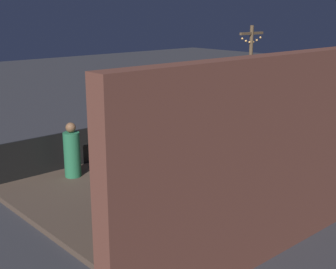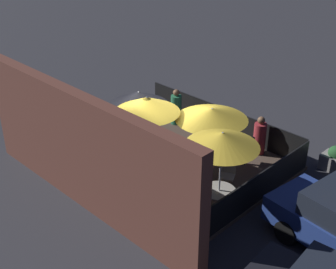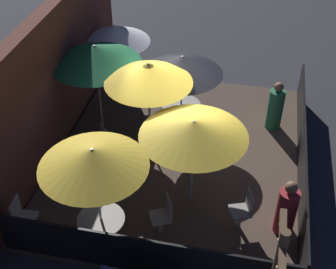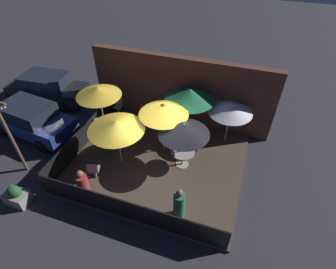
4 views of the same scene
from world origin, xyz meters
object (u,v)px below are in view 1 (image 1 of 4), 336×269
at_px(patio_umbrella_0, 151,112).
at_px(patio_umbrella_4, 209,93).
at_px(dining_table_1, 291,146).
at_px(patio_umbrella_5, 167,153).
at_px(patio_chair_1, 248,179).
at_px(patio_umbrella_2, 238,115).
at_px(patio_chair_0, 192,135).
at_px(patio_chair_2, 244,144).
at_px(parked_car_0, 325,115).
at_px(patio_umbrella_3, 205,97).
at_px(dining_table_0, 152,171).
at_px(light_post, 250,75).
at_px(patron_0, 170,127).
at_px(patio_umbrella_1, 296,80).
at_px(patron_1, 72,153).
at_px(planter_box, 199,122).

height_order(patio_umbrella_0, patio_umbrella_4, patio_umbrella_0).
height_order(patio_umbrella_0, dining_table_1, patio_umbrella_0).
distance_m(patio_umbrella_5, patio_chair_1, 3.22).
height_order(patio_umbrella_2, patio_chair_0, patio_umbrella_2).
distance_m(patio_umbrella_5, patio_chair_2, 5.62).
height_order(patio_umbrella_0, parked_car_0, patio_umbrella_0).
distance_m(patio_umbrella_3, dining_table_1, 3.43).
relative_size(dining_table_0, dining_table_1, 1.08).
relative_size(patio_umbrella_2, patio_umbrella_4, 1.09).
height_order(light_post, parked_car_0, light_post).
distance_m(patio_umbrella_0, parked_car_0, 7.42).
height_order(patio_chair_2, patron_0, patron_0).
relative_size(patio_umbrella_1, patio_chair_2, 2.72).
relative_size(patio_umbrella_4, dining_table_0, 2.20).
bearing_deg(patron_1, patron_0, -43.90).
relative_size(patron_0, light_post, 0.37).
bearing_deg(patio_umbrella_4, patio_umbrella_3, 41.17).
distance_m(dining_table_0, patio_chair_0, 3.54).
bearing_deg(patio_umbrella_3, patio_umbrella_1, 175.75).
xyz_separation_m(patio_umbrella_1, patio_umbrella_5, (5.45, 1.31, -0.45)).
relative_size(patio_umbrella_3, light_post, 0.68).
distance_m(patio_umbrella_0, planter_box, 6.54).
xyz_separation_m(patio_chair_1, light_post, (-4.62, -3.73, 1.42)).
relative_size(patio_umbrella_0, dining_table_0, 2.16).
distance_m(patio_chair_0, patron_0, 0.85).
bearing_deg(patio_chair_1, patio_umbrella_2, 73.39).
bearing_deg(dining_table_1, patio_umbrella_5, 13.49).
xyz_separation_m(dining_table_1, parked_car_0, (-3.31, -1.00, 0.15)).
bearing_deg(parked_car_0, patio_chair_0, -14.04).
distance_m(patron_0, patron_1, 3.51).
bearing_deg(patio_chair_1, patio_chair_2, -93.59).
bearing_deg(patio_umbrella_4, patron_1, -28.72).
bearing_deg(patron_0, patio_chair_0, -4.60).
xyz_separation_m(patio_umbrella_1, patio_chair_1, (2.59, 0.66, -1.77)).
distance_m(patio_chair_0, parked_car_0, 4.62).
distance_m(patio_umbrella_0, patio_chair_1, 2.49).
xyz_separation_m(patio_chair_0, patio_chair_1, (1.58, 3.31, -0.01)).
distance_m(patio_umbrella_1, parked_car_0, 3.78).
xyz_separation_m(patio_umbrella_2, parked_car_0, (-6.98, -2.24, -1.41)).
relative_size(dining_table_0, light_post, 0.28).
bearing_deg(patio_umbrella_5, patio_umbrella_1, -166.51).
bearing_deg(dining_table_1, patron_0, -72.42).
relative_size(patio_umbrella_5, patron_1, 1.51).
bearing_deg(patio_umbrella_4, patron_0, -103.19).
xyz_separation_m(patio_chair_1, patio_chair_2, (-2.04, -1.76, -0.00)).
distance_m(dining_table_0, patron_1, 2.42).
height_order(patio_umbrella_3, patron_1, patio_umbrella_3).
height_order(patio_umbrella_1, patron_1, patio_umbrella_1).
bearing_deg(parked_car_0, patio_umbrella_2, 24.61).
relative_size(dining_table_1, light_post, 0.25).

